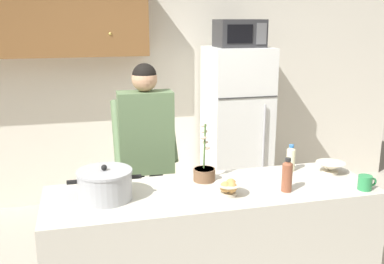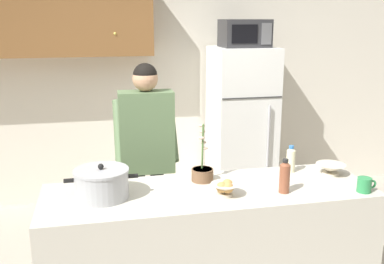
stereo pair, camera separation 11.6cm
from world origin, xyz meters
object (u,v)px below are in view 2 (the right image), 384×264
Objects in this scene: person_near_pot at (147,142)px; empty_bowl at (331,169)px; refrigerator at (241,127)px; coffee_mug at (365,185)px; microwave at (245,33)px; bottle_near_edge at (291,159)px; bread_bowl at (225,188)px; potted_orchid at (202,172)px; bottle_mid_counter at (285,176)px; cooking_pot at (102,183)px.

empty_bowl is (1.23, -0.67, -0.08)m from person_near_pot.
refrigerator is 2.10m from coffee_mug.
microwave is 1.82m from bottle_near_edge.
bread_bowl is 0.45× the size of potted_orchid.
empty_bowl is at bearing 14.33° from bread_bowl.
person_near_pot is 1.19m from bottle_mid_counter.
bottle_near_edge is (-0.17, -1.63, 0.16)m from refrigerator.
potted_orchid reaches higher than coffee_mug.
bottle_near_edge is 0.67m from potted_orchid.
bottle_near_edge is 0.49× the size of potted_orchid.
person_near_pot is 12.78× the size of coffee_mug.
person_near_pot reaches higher than bottle_mid_counter.
bottle_near_edge reaches higher than empty_bowl.
person_near_pot reaches higher than potted_orchid.
person_near_pot is at bearing 150.63° from bottle_near_edge.
cooking_pot is at bearing -177.24° from empty_bowl.
microwave is at bearing 50.05° from cooking_pot.
bottle_near_edge is at bearing -95.99° from refrigerator.
bottle_near_edge is at bearing 154.01° from empty_bowl.
microwave is 2.17m from bottle_mid_counter.
bread_bowl is 0.87× the size of empty_bowl.
refrigerator is 1.76m from empty_bowl.
coffee_mug is at bearing -7.90° from bread_bowl.
empty_bowl is (-0.05, 0.34, -0.00)m from coffee_mug.
coffee_mug is (1.65, -0.26, -0.05)m from cooking_pot.
microwave is at bearing 42.72° from person_near_pot.
microwave is 1.19× the size of potted_orchid.
coffee_mug is 0.72× the size of bread_bowl.
person_near_pot is 0.67m from potted_orchid.
bread_bowl reaches higher than empty_bowl.
coffee_mug is (0.13, -2.07, -0.88)m from microwave.
refrigerator is 4.24× the size of potted_orchid.
bread_bowl is at bearing -75.56° from potted_orchid.
bottle_near_edge reaches higher than bread_bowl.
coffee_mug is 0.62× the size of empty_bowl.
potted_orchid is at bearing -62.33° from person_near_pot.
refrigerator reaches higher than potted_orchid.
person_near_pot is at bearing 141.68° from coffee_mug.
person_near_pot is at bearing 63.89° from cooking_pot.
microwave reaches higher than bottle_near_edge.
microwave is at bearing 79.17° from bottle_mid_counter.
microwave reaches higher than coffee_mug.
bread_bowl is 0.93× the size of bottle_near_edge.
refrigerator reaches higher than bottle_mid_counter.
bottle_mid_counter is (-0.38, -1.99, 0.17)m from refrigerator.
bottle_mid_counter is 0.56m from potted_orchid.
bottle_near_edge is at bearing 8.43° from cooking_pot.
bottle_near_edge reaches higher than coffee_mug.
empty_bowl is 0.52× the size of potted_orchid.
microwave is 0.29× the size of person_near_pot.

